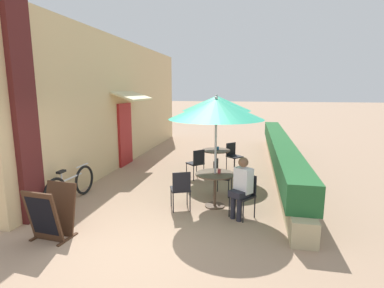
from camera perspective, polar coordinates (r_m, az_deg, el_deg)
The scene contains 17 objects.
ground_plane at distance 5.35m, azimuth -10.79°, elevation -18.46°, with size 120.00×120.00×0.00m, color #9E7F66.
cafe_facade_wall at distance 10.79m, azimuth -12.63°, elevation 7.62°, with size 0.98×11.34×4.20m.
planter_hedge at distance 10.13m, azimuth 16.36°, elevation -1.57°, with size 0.60×10.34×1.01m.
patio_table_near at distance 6.63m, azimuth 4.41°, elevation -7.11°, with size 0.86×0.86×0.75m.
patio_umbrella_near at distance 6.34m, azimuth 4.61°, elevation 6.68°, with size 2.02×2.02×2.42m.
cafe_chair_near_left at distance 6.21m, azimuth 10.03°, elevation -9.01°, with size 0.56×0.56×0.87m.
seated_patron_near_left at distance 6.08m, azimuth 9.41°, elevation -7.74°, with size 0.50×0.51×1.25m.
cafe_chair_near_right at distance 7.38m, azimuth 5.36°, elevation -5.76°, with size 0.45×0.45×0.87m.
cafe_chair_near_back at distance 6.42m, azimuth -2.14°, elevation -8.21°, with size 0.52×0.52×0.87m.
coffee_cup_near at distance 6.60m, azimuth 5.21°, elevation -5.15°, with size 0.07×0.07×0.09m.
patio_table_mid at distance 9.11m, azimuth 4.57°, elevation -2.26°, with size 0.86×0.86×0.75m.
patio_umbrella_mid at distance 8.90m, azimuth 4.72°, elevation 7.74°, with size 2.02×2.02×2.42m.
cafe_chair_mid_left at distance 9.67m, azimuth 7.82°, elevation -1.92°, with size 0.57×0.57×0.87m.
cafe_chair_mid_right at distance 8.60m, azimuth 0.90°, elevation -3.37°, with size 0.57×0.57×0.87m.
coffee_cup_mid at distance 9.13m, azimuth 4.95°, elevation -0.79°, with size 0.07×0.07×0.09m.
bicycle_leaning at distance 7.48m, azimuth -22.10°, elevation -7.41°, with size 0.14×1.77×0.82m.
menu_board at distance 5.83m, azimuth -25.14°, elevation -11.77°, with size 0.68×0.69×0.93m.
Camera 1 is at (1.84, -4.31, 2.57)m, focal length 28.00 mm.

